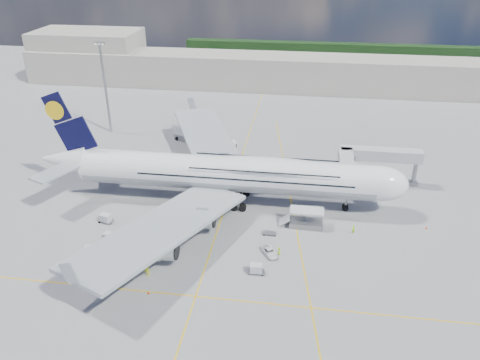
# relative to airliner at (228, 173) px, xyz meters

# --- Properties ---
(ground) EXTENTS (300.00, 300.00, 0.00)m
(ground) POSITION_rel_airliner_xyz_m (-0.26, -10.00, -6.87)
(ground) COLOR gray
(ground) RESTS_ON ground
(taxi_line_main) EXTENTS (0.25, 220.00, 0.01)m
(taxi_line_main) POSITION_rel_airliner_xyz_m (-0.26, -10.00, -6.86)
(taxi_line_main) COLOR #E7B40C
(taxi_line_main) RESTS_ON ground
(taxi_line_cross) EXTENTS (120.00, 0.25, 0.01)m
(taxi_line_cross) POSITION_rel_airliner_xyz_m (-0.26, -30.00, -6.86)
(taxi_line_cross) COLOR #E7B40C
(taxi_line_cross) RESTS_ON ground
(taxi_line_diag) EXTENTS (14.16, 99.06, 0.01)m
(taxi_line_diag) POSITION_rel_airliner_xyz_m (13.74, -0.00, -6.86)
(taxi_line_diag) COLOR #E7B40C
(taxi_line_diag) RESTS_ON ground
(airliner) EXTENTS (77.26, 79.15, 23.71)m
(airliner) POSITION_rel_airliner_xyz_m (0.00, 0.00, 0.00)
(airliner) COLOR white
(airliner) RESTS_ON ground
(jet_bridge) EXTENTS (18.80, 12.10, 8.50)m
(jet_bridge) POSITION_rel_airliner_xyz_m (29.55, 10.94, -0.02)
(jet_bridge) COLOR #B7B7BC
(jet_bridge) RESTS_ON ground
(cargo_loader) EXTENTS (8.53, 3.20, 3.67)m
(cargo_loader) POSITION_rel_airliner_xyz_m (16.56, -7.11, -5.62)
(cargo_loader) COLOR silver
(cargo_loader) RESTS_ON ground
(light_mast) EXTENTS (3.00, 0.70, 25.50)m
(light_mast) POSITION_rel_airliner_xyz_m (-40.26, 35.00, 6.34)
(light_mast) COLOR gray
(light_mast) RESTS_ON ground
(terminal) EXTENTS (180.00, 16.00, 12.00)m
(terminal) POSITION_rel_airliner_xyz_m (-0.26, 85.00, -0.87)
(terminal) COLOR #B2AD9E
(terminal) RESTS_ON ground
(hangar) EXTENTS (40.00, 22.00, 18.00)m
(hangar) POSITION_rel_airliner_xyz_m (-70.26, 90.00, 2.13)
(hangar) COLOR #B2AD9E
(hangar) RESTS_ON ground
(tree_line) EXTENTS (160.00, 6.00, 8.00)m
(tree_line) POSITION_rel_airliner_xyz_m (39.74, 130.00, -2.87)
(tree_line) COLOR #193814
(tree_line) RESTS_ON ground
(dolly_row_a) EXTENTS (3.24, 2.34, 1.84)m
(dolly_row_a) POSITION_rel_airliner_xyz_m (-22.82, -11.43, -5.88)
(dolly_row_a) COLOR gray
(dolly_row_a) RESTS_ON ground
(dolly_row_b) EXTENTS (3.76, 2.65, 2.15)m
(dolly_row_b) POSITION_rel_airliner_xyz_m (-20.76, -22.47, -5.71)
(dolly_row_b) COLOR gray
(dolly_row_b) RESTS_ON ground
(dolly_row_c) EXTENTS (3.09, 2.31, 1.74)m
(dolly_row_c) POSITION_rel_airliner_xyz_m (-11.02, -9.57, -5.93)
(dolly_row_c) COLOR gray
(dolly_row_c) RESTS_ON ground
(dolly_back) EXTENTS (3.23, 2.21, 1.87)m
(dolly_back) POSITION_rel_airliner_xyz_m (-19.44, -17.67, -5.86)
(dolly_back) COLOR gray
(dolly_back) RESTS_ON ground
(dolly_nose_far) EXTENTS (2.85, 1.63, 1.76)m
(dolly_nose_far) POSITION_rel_airliner_xyz_m (8.63, -22.92, -5.92)
(dolly_nose_far) COLOR gray
(dolly_nose_far) RESTS_ON ground
(dolly_nose_near) EXTENTS (2.65, 1.48, 0.38)m
(dolly_nose_near) POSITION_rel_airliner_xyz_m (9.93, -11.07, -6.57)
(dolly_nose_near) COLOR gray
(dolly_nose_near) RESTS_ON ground
(baggage_tug) EXTENTS (3.14, 1.57, 1.93)m
(baggage_tug) POSITION_rel_airliner_xyz_m (-9.86, -21.68, -6.02)
(baggage_tug) COLOR silver
(baggage_tug) RESTS_ON ground
(catering_truck_inner) EXTENTS (8.06, 5.70, 4.43)m
(catering_truck_inner) POSITION_rel_airliner_xyz_m (-5.94, 25.45, -4.78)
(catering_truck_inner) COLOR gray
(catering_truck_inner) RESTS_ON ground
(catering_truck_outer) EXTENTS (7.80, 5.21, 4.31)m
(catering_truck_outer) POSITION_rel_airliner_xyz_m (-16.78, 31.30, -4.87)
(catering_truck_outer) COLOR gray
(catering_truck_outer) RESTS_ON ground
(service_van) EXTENTS (3.85, 4.66, 1.18)m
(service_van) POSITION_rel_airliner_xyz_m (10.45, -17.41, -6.28)
(service_van) COLOR white
(service_van) RESTS_ON ground
(crew_nose) EXTENTS (0.86, 0.80, 1.97)m
(crew_nose) POSITION_rel_airliner_xyz_m (25.75, -8.69, -5.88)
(crew_nose) COLOR #9AEE19
(crew_nose) RESTS_ON ground
(crew_loader) EXTENTS (1.14, 1.19, 1.93)m
(crew_loader) POSITION_rel_airliner_xyz_m (15.09, -3.17, -5.90)
(crew_loader) COLOR #D5E518
(crew_loader) RESTS_ON ground
(crew_wing) EXTENTS (0.53, 1.00, 1.62)m
(crew_wing) POSITION_rel_airliner_xyz_m (-16.07, -17.10, -6.06)
(crew_wing) COLOR #CDFF1A
(crew_wing) RESTS_ON ground
(crew_van) EXTENTS (0.83, 0.87, 1.50)m
(crew_van) POSITION_rel_airliner_xyz_m (12.14, -17.12, -6.12)
(crew_van) COLOR #B2F319
(crew_van) RESTS_ON ground
(crew_tug) EXTENTS (1.38, 0.90, 2.02)m
(crew_tug) POSITION_rel_airliner_xyz_m (-9.36, -26.29, -5.86)
(crew_tug) COLOR #D1E518
(crew_tug) RESTS_ON ground
(cone_nose) EXTENTS (0.43, 0.43, 0.55)m
(cone_nose) POSITION_rel_airliner_xyz_m (40.09, -4.84, -6.61)
(cone_nose) COLOR #FF450D
(cone_nose) RESTS_ON ground
(cone_wing_left_inner) EXTENTS (0.41, 0.41, 0.53)m
(cone_wing_left_inner) POSITION_rel_airliner_xyz_m (-9.00, 11.13, -6.61)
(cone_wing_left_inner) COLOR #FF450D
(cone_wing_left_inner) RESTS_ON ground
(cone_wing_left_outer) EXTENTS (0.39, 0.39, 0.49)m
(cone_wing_left_outer) POSITION_rel_airliner_xyz_m (-15.13, 21.95, -6.63)
(cone_wing_left_outer) COLOR #FF450D
(cone_wing_left_outer) RESTS_ON ground
(cone_wing_right_inner) EXTENTS (0.48, 0.48, 0.61)m
(cone_wing_right_inner) POSITION_rel_airliner_xyz_m (-14.41, -12.46, -6.58)
(cone_wing_right_inner) COLOR #FF450D
(cone_wing_right_inner) RESTS_ON ground
(cone_wing_right_outer) EXTENTS (0.38, 0.38, 0.48)m
(cone_wing_right_outer) POSITION_rel_airliner_xyz_m (-7.89, -30.49, -6.63)
(cone_wing_right_outer) COLOR #FF450D
(cone_wing_right_outer) RESTS_ON ground
(cone_tail) EXTENTS (0.41, 0.41, 0.52)m
(cone_tail) POSITION_rel_airliner_xyz_m (-32.58, 5.09, -6.62)
(cone_tail) COLOR #FF450D
(cone_tail) RESTS_ON ground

